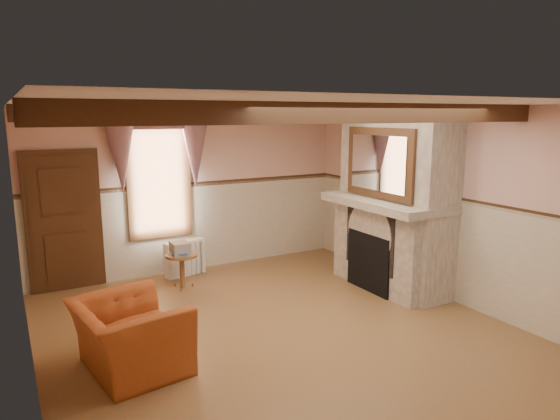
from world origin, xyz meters
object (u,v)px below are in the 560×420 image
side_table (182,271)px  armchair (130,336)px  oil_lamp (365,185)px  radiator (185,258)px  mantel_clock (355,186)px  bowl (397,198)px

side_table → armchair: bearing=-120.6°
side_table → oil_lamp: bearing=-19.4°
radiator → mantel_clock: (2.54, -1.30, 1.22)m
bowl → oil_lamp: (0.00, 0.75, 0.09)m
bowl → oil_lamp: 0.76m
armchair → bowl: size_ratio=3.02×
radiator → oil_lamp: size_ratio=2.50×
side_table → oil_lamp: size_ratio=1.96×
radiator → oil_lamp: 3.24m
side_table → radiator: bearing=67.7°
armchair → mantel_clock: bearing=-78.5°
side_table → radiator: size_ratio=0.79×
armchair → oil_lamp: bearing=-82.0°
armchair → mantel_clock: 4.50m
armchair → radiator: 3.19m
mantel_clock → oil_lamp: bearing=-90.0°
bowl → radiator: bearing=137.6°
radiator → bowl: bearing=-54.6°
radiator → mantel_clock: bearing=-39.1°
armchair → side_table: (1.30, 2.20, -0.10)m
side_table → bowl: size_ratio=1.42×
armchair → side_table: armchair is taller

